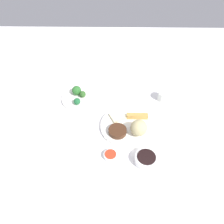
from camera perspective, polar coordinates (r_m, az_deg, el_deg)
name	(u,v)px	position (r m, az deg, el deg)	size (l,w,h in m)	color
tabletop	(124,125)	(1.19, 3.01, -3.41)	(2.20, 2.20, 0.02)	white
main_plate	(127,126)	(1.16, 3.97, -3.55)	(0.28, 0.28, 0.02)	white
rice_scoop	(139,128)	(1.09, 6.84, -4.01)	(0.08, 0.08, 0.08)	tan
spring_roll	(137,116)	(1.18, 6.46, -1.05)	(0.11, 0.03, 0.03)	gold
crab_rangoon_wonton	(118,116)	(1.18, 1.47, -1.13)	(0.07, 0.06, 0.01)	beige
stir_fry_heap	(117,131)	(1.11, 1.41, -4.88)	(0.09, 0.09, 0.02)	#442716
broccoli_plate	(82,98)	(1.32, -7.64, 3.67)	(0.24, 0.24, 0.01)	white
broccoli_floret_0	(83,94)	(1.30, -7.52, 4.53)	(0.04, 0.04, 0.04)	#2F5C25
broccoli_floret_1	(77,90)	(1.32, -9.03, 5.45)	(0.05, 0.05, 0.05)	#2C6A2B
broccoli_floret_2	(77,101)	(1.26, -8.92, 2.69)	(0.04, 0.04, 0.04)	#1E6133
soy_sauce_bowl	(146,159)	(1.04, 8.67, -11.86)	(0.10, 0.10, 0.04)	white
soy_sauce_bowl_liquid	(147,157)	(1.02, 8.80, -11.22)	(0.08, 0.08, 0.00)	black
sauce_ramekin_sweet_and_sour	(111,156)	(1.05, -0.38, -11.08)	(0.06, 0.06, 0.02)	white
sauce_ramekin_sweet_and_sour_liquid	(111,154)	(1.04, -0.38, -10.69)	(0.05, 0.05, 0.00)	red
teacup	(163,96)	(1.32, 12.95, 3.98)	(0.06, 0.06, 0.05)	white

